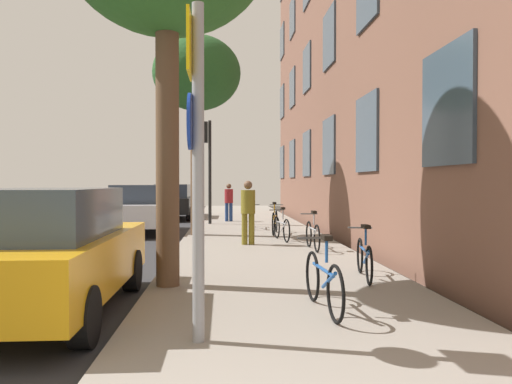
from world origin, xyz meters
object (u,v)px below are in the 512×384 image
(bicycle_3, at_px, (281,227))
(tree_far, at_px, (197,77))
(bicycle_2, at_px, (313,234))
(pedestrian_0, at_px, (248,208))
(car_1, at_px, (141,208))
(traffic_light, at_px, (207,153))
(bicycle_1, at_px, (364,258))
(bicycle_5, at_px, (253,218))
(sign_post, at_px, (196,146))
(bicycle_4, at_px, (275,221))
(car_2, at_px, (174,201))
(bicycle_0, at_px, (323,281))
(car_0, at_px, (46,250))
(pedestrian_1, at_px, (229,200))

(bicycle_3, bearing_deg, tree_far, 145.52)
(bicycle_2, relative_size, pedestrian_0, 1.00)
(car_1, bearing_deg, traffic_light, 47.88)
(traffic_light, height_order, pedestrian_0, traffic_light)
(bicycle_1, bearing_deg, traffic_light, 104.27)
(car_1, bearing_deg, bicycle_5, 5.00)
(tree_far, bearing_deg, sign_post, -87.17)
(bicycle_4, xyz_separation_m, car_2, (-3.88, 8.22, 0.33))
(bicycle_2, distance_m, bicycle_4, 3.81)
(bicycle_1, distance_m, bicycle_4, 7.49)
(tree_far, height_order, bicycle_0, tree_far)
(bicycle_0, distance_m, car_1, 11.82)
(bicycle_3, bearing_deg, car_0, -117.88)
(bicycle_2, bearing_deg, pedestrian_1, 101.74)
(bicycle_3, height_order, pedestrian_1, pedestrian_1)
(sign_post, height_order, bicycle_0, sign_post)
(bicycle_0, distance_m, pedestrian_0, 6.88)
(bicycle_2, distance_m, bicycle_5, 5.82)
(sign_post, distance_m, car_0, 2.79)
(pedestrian_1, bearing_deg, sign_post, -91.84)
(pedestrian_0, height_order, car_1, pedestrian_0)
(sign_post, distance_m, bicycle_4, 10.88)
(bicycle_5, bearing_deg, pedestrian_0, -95.11)
(bicycle_5, distance_m, car_1, 3.84)
(bicycle_3, height_order, bicycle_5, bicycle_3)
(bicycle_2, distance_m, pedestrian_1, 9.24)
(bicycle_1, distance_m, car_2, 16.34)
(traffic_light, relative_size, car_0, 0.92)
(sign_post, xyz_separation_m, tree_far, (-0.52, 10.46, 2.84))
(traffic_light, bearing_deg, bicycle_3, -69.20)
(bicycle_4, height_order, car_2, car_2)
(bicycle_1, xyz_separation_m, car_1, (-5.07, 9.07, 0.37))
(bicycle_5, xyz_separation_m, car_0, (-3.30, -11.02, 0.37))
(car_0, bearing_deg, bicycle_5, 73.31)
(bicycle_4, bearing_deg, bicycle_3, -89.97)
(sign_post, bearing_deg, pedestrian_0, 83.45)
(traffic_light, height_order, car_0, traffic_light)
(bicycle_4, relative_size, car_2, 0.40)
(bicycle_2, relative_size, bicycle_3, 0.98)
(pedestrian_1, height_order, car_0, pedestrian_1)
(traffic_light, bearing_deg, bicycle_0, -82.32)
(sign_post, height_order, traffic_light, traffic_light)
(bicycle_0, bearing_deg, traffic_light, 97.68)
(bicycle_0, relative_size, pedestrian_0, 1.08)
(car_0, bearing_deg, car_2, 90.08)
(pedestrian_1, relative_size, car_0, 0.36)
(car_1, height_order, car_2, same)
(traffic_light, xyz_separation_m, pedestrian_0, (1.24, -6.68, -1.77))
(bicycle_1, bearing_deg, bicycle_5, 97.65)
(tree_far, bearing_deg, pedestrian_1, 79.23)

